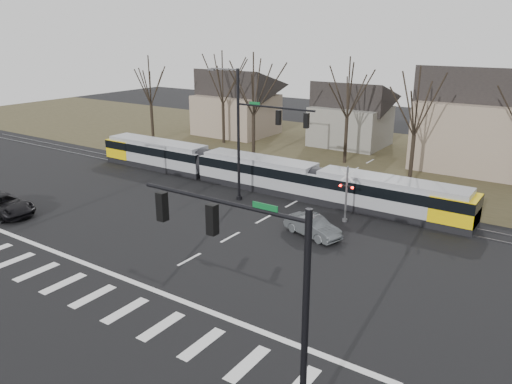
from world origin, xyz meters
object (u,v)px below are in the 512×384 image
Objects in this scene: sedan at (313,226)px; rail_crossing_signal at (346,196)px; tram at (258,171)px; suv at (3,205)px.

rail_crossing_signal is at bearing 6.17° from sedan.
sedan is at bearing -37.26° from tram.
suv is at bearing 130.99° from sedan.
rail_crossing_signal reaches higher than sedan.
tram is 11.21m from sedan.
tram is at bearing 69.82° from sedan.
suv is at bearing -149.18° from rail_crossing_signal.
tram is 8.10× the size of sedan.
tram is 10.12m from rail_crossing_signal.
sedan is 1.09× the size of rail_crossing_signal.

